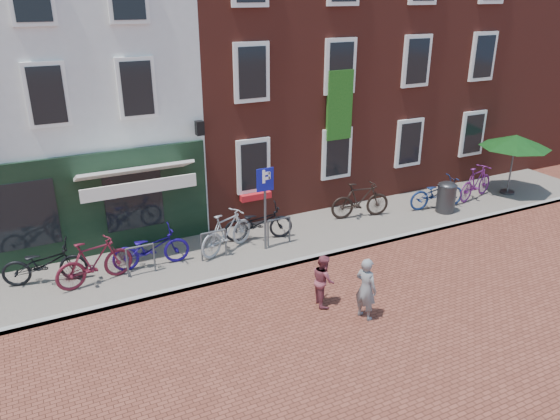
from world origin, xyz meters
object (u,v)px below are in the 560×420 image
bicycle_2 (151,248)px  parasol (516,139)px  litter_bin (446,195)px  bicycle_6 (437,193)px  bicycle_7 (476,183)px  bicycle_3 (227,232)px  boy (323,280)px  bicycle_4 (258,222)px  bicycle_1 (94,262)px  parking_sign (265,195)px  bicycle_5 (360,200)px  bicycle_0 (44,263)px  woman (366,289)px

bicycle_2 → parasol: bearing=-87.4°
litter_bin → bicycle_2: litter_bin is taller
litter_bin → bicycle_6: bearing=94.7°
bicycle_7 → bicycle_3: bearing=74.4°
litter_bin → boy: (-6.52, -2.97, -0.04)m
bicycle_4 → bicycle_1: bearing=110.1°
bicycle_4 → boy: bearing=-166.9°
parking_sign → bicycle_1: size_ratio=1.22×
bicycle_2 → bicycle_5: (6.91, 0.32, 0.06)m
bicycle_0 → bicycle_5: bicycle_5 is taller
parking_sign → bicycle_0: bearing=172.6°
parasol → litter_bin: bearing=-174.1°
parasol → boy: bearing=-161.4°
woman → bicycle_3: bearing=2.4°
litter_bin → bicycle_2: 9.75m
woman → boy: (-0.55, 0.93, -0.11)m
bicycle_4 → bicycle_7: (8.28, -0.35, 0.06)m
bicycle_1 → parking_sign: bearing=-103.9°
woman → bicycle_3: 4.71m
bicycle_2 → bicycle_0: bearing=86.5°
parasol → bicycle_3: bearing=179.1°
bicycle_3 → bicycle_0: bearing=60.9°
woman → bicycle_7: size_ratio=0.76×
bicycle_2 → bicycle_5: bicycle_5 is taller
bicycle_3 → bicycle_4: bearing=-98.7°
woman → boy: woman is taller
bicycle_0 → parasol: bearing=-80.3°
bicycle_2 → bicycle_6: same height
bicycle_4 → bicycle_7: 8.29m
litter_bin → bicycle_0: litter_bin is taller
bicycle_0 → woman: bearing=-115.3°
parasol → bicycle_2: size_ratio=1.20×
boy → bicycle_1: (-4.70, 3.28, 0.06)m
parking_sign → bicycle_3: 1.53m
parking_sign → woman: parking_sign is taller
bicycle_1 → bicycle_3: same height
bicycle_0 → bicycle_5: size_ratio=1.03×
bicycle_5 → bicycle_6: size_ratio=0.97×
parking_sign → bicycle_6: size_ratio=1.19×
litter_bin → bicycle_6: 0.41m
parasol → bicycle_1: parasol is taller
woman → bicycle_5: (3.14, 4.79, -0.06)m
parasol → bicycle_4: parasol is taller
bicycle_0 → bicycle_3: size_ratio=1.03×
parking_sign → boy: parking_sign is taller
bicycle_3 → bicycle_6: 7.56m
bicycle_0 → bicycle_3: 4.76m
bicycle_2 → bicycle_7: bicycle_7 is taller
boy → parasol: bearing=-59.3°
bicycle_1 → bicycle_3: (3.63, 0.21, 0.00)m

